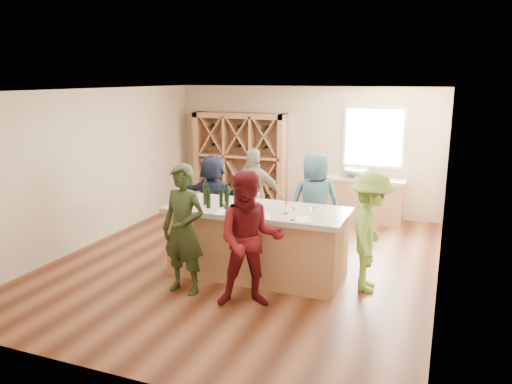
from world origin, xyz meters
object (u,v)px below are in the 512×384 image
(wine_rack, at_px, (240,161))
(person_near_right, at_px, (250,240))
(person_server, at_px, (371,232))
(person_far_mid, at_px, (254,198))
(sink, at_px, (356,173))
(person_near_left, at_px, (184,230))
(wine_bottle_c, at_px, (221,198))
(wine_bottle_a, at_px, (206,194))
(tasting_counter_base, at_px, (257,244))
(person_far_left, at_px, (213,198))
(person_far_right, at_px, (315,204))
(wine_bottle_b, at_px, (208,199))
(wine_bottle_f, at_px, (253,203))
(wine_bottle_d, at_px, (227,199))
(wine_bottle_e, at_px, (236,198))

(wine_rack, height_order, person_near_right, wine_rack)
(person_server, bearing_deg, person_far_mid, 58.70)
(person_far_mid, bearing_deg, sink, -131.56)
(person_near_left, xyz_separation_m, person_far_mid, (0.20, 2.18, -0.03))
(wine_rack, relative_size, wine_bottle_c, 8.30)
(wine_bottle_a, distance_m, person_near_right, 1.45)
(tasting_counter_base, height_order, person_far_left, person_far_left)
(person_far_mid, xyz_separation_m, person_far_right, (1.10, 0.03, -0.01))
(wine_rack, bearing_deg, person_far_right, -45.33)
(wine_bottle_b, height_order, wine_bottle_f, wine_bottle_f)
(wine_bottle_b, xyz_separation_m, person_far_mid, (0.13, 1.53, -0.33))
(wine_bottle_d, xyz_separation_m, person_near_right, (0.68, -0.76, -0.31))
(person_far_left, bearing_deg, person_near_right, 130.00)
(person_server, bearing_deg, tasting_counter_base, 89.74)
(tasting_counter_base, relative_size, person_far_right, 1.47)
(sink, height_order, wine_bottle_c, wine_bottle_c)
(tasting_counter_base, relative_size, person_far_left, 1.60)
(person_server, bearing_deg, wine_bottle_c, 92.47)
(wine_rack, bearing_deg, person_near_right, -65.46)
(sink, height_order, wine_bottle_b, wine_bottle_b)
(sink, height_order, wine_bottle_f, wine_bottle_f)
(wine_bottle_c, relative_size, wine_bottle_d, 0.88)
(tasting_counter_base, height_order, wine_bottle_f, wine_bottle_f)
(wine_bottle_a, xyz_separation_m, person_near_left, (0.06, -0.82, -0.32))
(wine_bottle_c, height_order, wine_bottle_f, wine_bottle_f)
(tasting_counter_base, height_order, wine_bottle_b, wine_bottle_b)
(person_far_mid, bearing_deg, person_far_left, -14.39)
(wine_bottle_d, xyz_separation_m, wine_bottle_e, (0.12, 0.08, 0.01))
(sink, distance_m, wine_bottle_e, 4.00)
(wine_bottle_d, xyz_separation_m, person_far_right, (0.95, 1.52, -0.35))
(tasting_counter_base, bearing_deg, person_near_right, -74.31)
(person_far_mid, relative_size, wine_bottle_f, 5.95)
(wine_bottle_b, bearing_deg, person_server, 9.00)
(person_near_right, relative_size, person_far_right, 1.04)
(sink, height_order, person_far_left, person_far_left)
(wine_bottle_d, bearing_deg, wine_rack, 110.53)
(person_far_left, bearing_deg, wine_bottle_c, 124.66)
(tasting_counter_base, distance_m, person_far_right, 1.45)
(wine_bottle_c, xyz_separation_m, person_near_left, (-0.22, -0.78, -0.29))
(wine_bottle_b, xyz_separation_m, wine_bottle_c, (0.15, 0.13, -0.01))
(sink, relative_size, wine_bottle_d, 1.80)
(wine_bottle_a, bearing_deg, person_near_right, -39.26)
(wine_bottle_d, bearing_deg, person_server, 9.13)
(person_far_right, bearing_deg, wine_bottle_a, 20.72)
(sink, relative_size, person_far_right, 0.31)
(wine_bottle_e, distance_m, person_far_right, 1.70)
(sink, distance_m, wine_bottle_d, 4.11)
(wine_bottle_d, distance_m, person_far_mid, 1.54)
(wine_bottle_b, xyz_separation_m, wine_bottle_d, (0.29, 0.04, 0.01))
(wine_bottle_c, bearing_deg, person_far_mid, 90.82)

